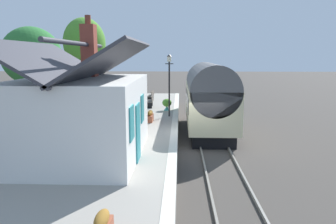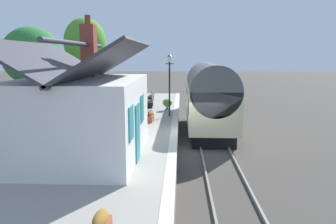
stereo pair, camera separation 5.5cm
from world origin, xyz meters
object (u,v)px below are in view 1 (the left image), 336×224
(train, at_px, (209,98))
(bench_near_building, at_px, (140,116))
(planter_corner_building, at_px, (150,116))
(tree_far_right, at_px, (85,43))
(lamp_post_platform, at_px, (169,74))
(planter_edge_near, at_px, (142,108))
(station_building, at_px, (83,114))
(tree_mid_background, at_px, (32,56))
(planter_under_sign, at_px, (131,96))
(planter_edge_far, at_px, (167,104))
(bench_by_lamp, at_px, (151,101))
(bench_mid_platform, at_px, (151,95))

(train, xyz_separation_m, bench_near_building, (-2.21, 4.05, -0.75))
(planter_corner_building, distance_m, tree_far_right, 14.04)
(planter_corner_building, relative_size, lamp_post_platform, 0.28)
(bench_near_building, xyz_separation_m, planter_edge_near, (2.83, 0.22, -0.01))
(train, distance_m, station_building, 9.49)
(bench_near_building, relative_size, tree_mid_background, 0.21)
(planter_under_sign, distance_m, tree_far_right, 6.74)
(station_building, xyz_separation_m, planter_corner_building, (6.30, -1.99, -1.29))
(planter_under_sign, bearing_deg, planter_edge_near, -165.60)
(station_building, height_order, planter_corner_building, station_building)
(station_building, height_order, tree_far_right, tree_far_right)
(planter_edge_far, bearing_deg, planter_edge_near, 137.19)
(station_building, height_order, tree_mid_background, tree_mid_background)
(train, distance_m, planter_edge_far, 3.64)
(planter_under_sign, distance_m, planter_edge_far, 6.57)
(bench_near_building, relative_size, planter_corner_building, 1.30)
(train, relative_size, planter_edge_near, 9.41)
(planter_edge_near, bearing_deg, bench_by_lamp, -5.61)
(train, relative_size, planter_under_sign, 9.67)
(bench_mid_platform, bearing_deg, planter_edge_near, 179.67)
(train, distance_m, tree_far_right, 14.93)
(bench_mid_platform, bearing_deg, lamp_post_platform, -165.17)
(bench_by_lamp, height_order, tree_far_right, tree_far_right)
(bench_by_lamp, xyz_separation_m, planter_edge_near, (-3.00, 0.29, -0.01))
(lamp_post_platform, bearing_deg, planter_edge_near, 75.28)
(station_building, xyz_separation_m, bench_near_building, (5.49, -1.48, -1.12))
(bench_near_building, relative_size, planter_edge_near, 1.62)
(station_building, height_order, planter_under_sign, station_building)
(tree_mid_background, height_order, tree_far_right, tree_far_right)
(station_building, xyz_separation_m, bench_by_lamp, (11.32, -1.55, -1.12))
(bench_mid_platform, relative_size, tree_far_right, 0.17)
(bench_mid_platform, relative_size, planter_edge_far, 1.73)
(bench_mid_platform, height_order, planter_edge_near, bench_mid_platform)
(train, relative_size, bench_near_building, 5.80)
(bench_mid_platform, bearing_deg, tree_far_right, 64.78)
(train, bearing_deg, planter_edge_far, 49.68)
(train, xyz_separation_m, lamp_post_platform, (0.15, 2.48, 1.46))
(planter_corner_building, xyz_separation_m, tree_far_right, (11.20, 7.10, 4.62))
(train, xyz_separation_m, tree_far_right, (9.80, 10.64, 3.70))
(station_building, distance_m, planter_under_sign, 15.67)
(bench_by_lamp, xyz_separation_m, planter_corner_building, (-5.02, -0.43, -0.17))
(bench_mid_platform, distance_m, lamp_post_platform, 7.22)
(planter_under_sign, bearing_deg, station_building, -177.76)
(planter_under_sign, bearing_deg, bench_near_building, -168.33)
(bench_near_building, height_order, lamp_post_platform, lamp_post_platform)
(planter_corner_building, distance_m, tree_mid_background, 9.87)
(planter_under_sign, bearing_deg, bench_mid_platform, -120.35)
(train, distance_m, bench_by_lamp, 5.43)
(planter_edge_far, relative_size, tree_mid_background, 0.12)
(planter_edge_near, relative_size, tree_mid_background, 0.13)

